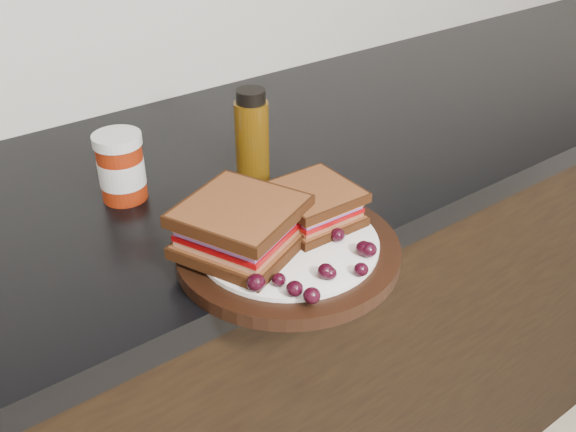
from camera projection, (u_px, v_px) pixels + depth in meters
The scene contains 29 objects.
base_cabinets at pixel (134, 428), 1.16m from camera, with size 3.96×0.58×0.86m, color black.
countertop at pixel (94, 218), 0.92m from camera, with size 3.98×0.60×0.04m, color black.
plate at pixel (288, 251), 0.80m from camera, with size 0.28×0.28×0.02m, color black.
sandwich_left at pixel (241, 227), 0.77m from camera, with size 0.13×0.13×0.06m, color brown, non-canonical shape.
sandwich_right at pixel (313, 205), 0.82m from camera, with size 0.10×0.10×0.05m, color brown, non-canonical shape.
grape_0 at pixel (256, 282), 0.71m from camera, with size 0.02×0.02×0.02m, color black.
grape_1 at pixel (279, 280), 0.71m from camera, with size 0.02×0.02×0.01m, color black.
grape_2 at pixel (295, 289), 0.70m from camera, with size 0.02×0.02×0.02m, color black.
grape_3 at pixel (312, 296), 0.69m from camera, with size 0.02×0.02×0.02m, color black.
grape_4 at pixel (326, 271), 0.73m from camera, with size 0.02×0.02×0.02m, color black.
grape_5 at pixel (330, 273), 0.72m from camera, with size 0.02×0.02×0.02m, color black.
grape_6 at pixel (361, 269), 0.73m from camera, with size 0.02×0.02×0.02m, color black.
grape_7 at pixel (368, 250), 0.76m from camera, with size 0.02×0.02×0.02m, color black.
grape_8 at pixel (364, 248), 0.76m from camera, with size 0.02×0.02×0.02m, color black.
grape_9 at pixel (338, 235), 0.79m from camera, with size 0.02×0.02×0.02m, color black.
grape_10 at pixel (349, 216), 0.82m from camera, with size 0.02×0.02×0.02m, color black.
grape_11 at pixel (333, 219), 0.82m from camera, with size 0.02×0.02×0.02m, color black.
grape_12 at pixel (332, 214), 0.83m from camera, with size 0.02×0.02×0.02m, color black.
grape_13 at pixel (311, 199), 0.87m from camera, with size 0.02×0.02×0.01m, color black.
grape_14 at pixel (229, 228), 0.80m from camera, with size 0.02×0.02×0.02m, color black.
grape_15 at pixel (240, 238), 0.78m from camera, with size 0.02×0.02×0.02m, color black.
grape_16 at pixel (225, 248), 0.76m from camera, with size 0.02×0.02×0.02m, color black.
grape_17 at pixel (226, 253), 0.75m from camera, with size 0.02×0.02×0.02m, color black.
grape_18 at pixel (240, 270), 0.73m from camera, with size 0.02×0.02×0.02m, color black.
grape_19 at pixel (231, 228), 0.80m from camera, with size 0.02×0.02×0.02m, color black.
grape_20 at pixel (255, 245), 0.77m from camera, with size 0.02×0.02×0.02m, color black.
grape_21 at pixel (248, 254), 0.75m from camera, with size 0.02×0.02×0.02m, color black.
condiment_jar at pixel (121, 167), 0.90m from camera, with size 0.07×0.07×0.10m, color maroon.
oil_bottle at pixel (252, 135), 0.94m from camera, with size 0.05×0.05×0.14m, color #4E3107.
Camera 1 is at (-0.24, 0.91, 1.37)m, focal length 40.00 mm.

